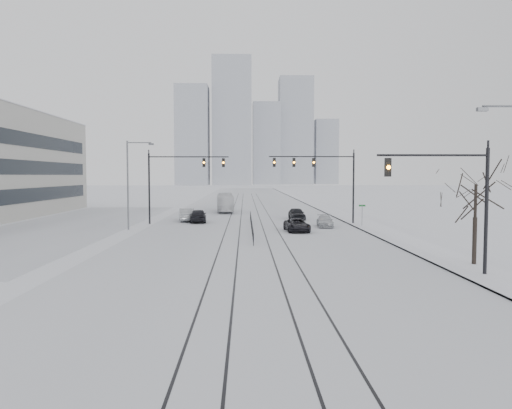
# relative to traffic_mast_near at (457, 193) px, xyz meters

# --- Properties ---
(ground) EXTENTS (500.00, 500.00, 0.00)m
(ground) POSITION_rel_traffic_mast_near_xyz_m (-10.79, -6.00, -4.56)
(ground) COLOR white
(ground) RESTS_ON ground
(road) EXTENTS (22.00, 260.00, 0.02)m
(road) POSITION_rel_traffic_mast_near_xyz_m (-10.79, 54.00, -4.55)
(road) COLOR silver
(road) RESTS_ON ground
(sidewalk_east) EXTENTS (5.00, 260.00, 0.16)m
(sidewalk_east) POSITION_rel_traffic_mast_near_xyz_m (2.71, 54.00, -4.48)
(sidewalk_east) COLOR white
(sidewalk_east) RESTS_ON ground
(curb) EXTENTS (0.10, 260.00, 0.12)m
(curb) POSITION_rel_traffic_mast_near_xyz_m (0.26, 54.00, -4.50)
(curb) COLOR gray
(curb) RESTS_ON ground
(parking_strip) EXTENTS (14.00, 60.00, 0.03)m
(parking_strip) POSITION_rel_traffic_mast_near_xyz_m (-30.79, 29.00, -4.55)
(parking_strip) COLOR silver
(parking_strip) RESTS_ON ground
(tram_rails) EXTENTS (5.30, 180.00, 0.01)m
(tram_rails) POSITION_rel_traffic_mast_near_xyz_m (-10.79, 34.00, -4.54)
(tram_rails) COLOR black
(tram_rails) RESTS_ON ground
(skyline) EXTENTS (96.00, 48.00, 72.00)m
(skyline) POSITION_rel_traffic_mast_near_xyz_m (-5.77, 267.63, 26.08)
(skyline) COLOR #979BA6
(skyline) RESTS_ON ground
(traffic_mast_near) EXTENTS (6.10, 0.37, 7.00)m
(traffic_mast_near) POSITION_rel_traffic_mast_near_xyz_m (0.00, 0.00, 0.00)
(traffic_mast_near) COLOR black
(traffic_mast_near) RESTS_ON ground
(traffic_mast_ne) EXTENTS (9.60, 0.37, 8.00)m
(traffic_mast_ne) POSITION_rel_traffic_mast_near_xyz_m (-2.64, 29.00, 1.20)
(traffic_mast_ne) COLOR black
(traffic_mast_ne) RESTS_ON ground
(traffic_mast_nw) EXTENTS (9.10, 0.37, 8.00)m
(traffic_mast_nw) POSITION_rel_traffic_mast_near_xyz_m (-19.31, 30.00, 1.01)
(traffic_mast_nw) COLOR black
(traffic_mast_nw) RESTS_ON ground
(street_light_west) EXTENTS (2.73, 0.25, 9.00)m
(street_light_west) POSITION_rel_traffic_mast_near_xyz_m (-22.99, 24.00, 0.65)
(street_light_west) COLOR #595B60
(street_light_west) RESTS_ON ground
(bare_tree) EXTENTS (4.40, 4.40, 6.10)m
(bare_tree) POSITION_rel_traffic_mast_near_xyz_m (2.41, 3.00, -0.07)
(bare_tree) COLOR black
(bare_tree) RESTS_ON ground
(median_fence) EXTENTS (0.06, 24.00, 1.00)m
(median_fence) POSITION_rel_traffic_mast_near_xyz_m (-10.79, 24.00, -4.04)
(median_fence) COLOR black
(median_fence) RESTS_ON ground
(street_sign) EXTENTS (0.70, 0.06, 2.40)m
(street_sign) POSITION_rel_traffic_mast_near_xyz_m (1.01, 26.00, -2.96)
(street_sign) COLOR #595B60
(street_sign) RESTS_ON ground
(sedan_sb_inner) EXTENTS (2.20, 4.77, 1.58)m
(sedan_sb_inner) POSITION_rel_traffic_mast_near_xyz_m (-16.93, 31.61, -3.77)
(sedan_sb_inner) COLOR black
(sedan_sb_inner) RESTS_ON ground
(sedan_sb_outer) EXTENTS (2.44, 4.94, 1.56)m
(sedan_sb_outer) POSITION_rel_traffic_mast_near_xyz_m (-18.48, 33.10, -3.78)
(sedan_sb_outer) COLOR #A4A8AC
(sedan_sb_outer) RESTS_ON ground
(sedan_nb_front) EXTENTS (2.46, 4.73, 1.27)m
(sedan_nb_front) POSITION_rel_traffic_mast_near_xyz_m (-6.38, 21.83, -3.93)
(sedan_nb_front) COLOR black
(sedan_nb_front) RESTS_ON ground
(sedan_nb_right) EXTENTS (2.10, 4.33, 1.21)m
(sedan_nb_right) POSITION_rel_traffic_mast_near_xyz_m (-2.91, 26.27, -3.95)
(sedan_nb_right) COLOR #BABDC3
(sedan_nb_right) RESTS_ON ground
(sedan_nb_far) EXTENTS (2.04, 4.38, 1.45)m
(sedan_nb_far) POSITION_rel_traffic_mast_near_xyz_m (-5.00, 35.23, -3.84)
(sedan_nb_far) COLOR black
(sedan_nb_far) RESTS_ON ground
(box_truck) EXTENTS (2.87, 10.15, 2.80)m
(box_truck) POSITION_rel_traffic_mast_near_xyz_m (-14.44, 48.24, -3.16)
(box_truck) COLOR silver
(box_truck) RESTS_ON ground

